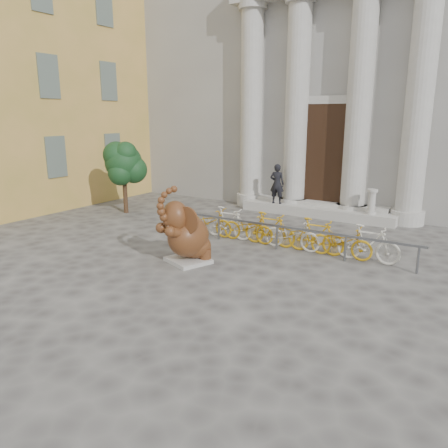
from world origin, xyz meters
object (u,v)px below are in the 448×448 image
Objects in this scene: bike_rack at (280,231)px; tree at (124,163)px; pedestrian at (277,184)px; elephant_statue at (187,235)px.

tree is (-7.16, 0.98, 1.46)m from bike_rack.
pedestrian reaches higher than bike_rack.
elephant_statue reaches higher than bike_rack.
tree reaches higher than pedestrian.
bike_rack is 2.84× the size of tree.
bike_rack is at bearing 80.77° from elephant_statue.
bike_rack is at bearing -7.76° from tree.
pedestrian is at bearing 116.74° from bike_rack.
elephant_statue is 6.87m from pedestrian.
tree is 1.78× the size of pedestrian.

